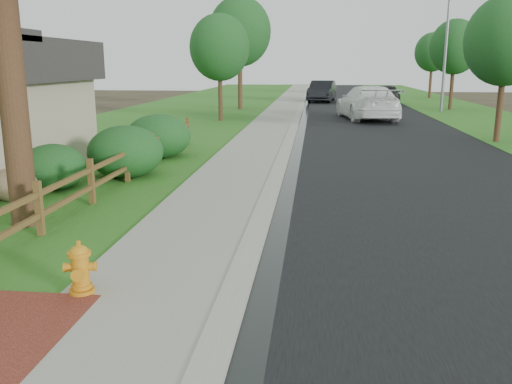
# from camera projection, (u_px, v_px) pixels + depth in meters

# --- Properties ---
(ground) EXTENTS (120.00, 120.00, 0.00)m
(ground) POSITION_uv_depth(u_px,v_px,m) (199.00, 314.00, 7.10)
(ground) COLOR #362C1D
(road) EXTENTS (8.00, 90.00, 0.02)m
(road) POSITION_uv_depth(u_px,v_px,m) (357.00, 108.00, 40.47)
(road) COLOR black
(road) RESTS_ON ground
(curb) EXTENTS (0.40, 90.00, 0.12)m
(curb) POSITION_uv_depth(u_px,v_px,m) (301.00, 106.00, 40.90)
(curb) COLOR gray
(curb) RESTS_ON ground
(wet_gutter) EXTENTS (0.50, 90.00, 0.00)m
(wet_gutter) POSITION_uv_depth(u_px,v_px,m) (306.00, 107.00, 40.87)
(wet_gutter) COLOR black
(wet_gutter) RESTS_ON road
(sidewalk) EXTENTS (2.20, 90.00, 0.10)m
(sidewalk) POSITION_uv_depth(u_px,v_px,m) (284.00, 106.00, 41.04)
(sidewalk) COLOR gray
(sidewalk) RESTS_ON ground
(grass_strip) EXTENTS (1.60, 90.00, 0.06)m
(grass_strip) POSITION_uv_depth(u_px,v_px,m) (259.00, 107.00, 41.24)
(grass_strip) COLOR #285718
(grass_strip) RESTS_ON ground
(lawn_near) EXTENTS (9.00, 90.00, 0.04)m
(lawn_near) POSITION_uv_depth(u_px,v_px,m) (192.00, 106.00, 41.79)
(lawn_near) COLOR #285718
(lawn_near) RESTS_ON ground
(verge_far) EXTENTS (6.00, 90.00, 0.04)m
(verge_far) POSITION_uv_depth(u_px,v_px,m) (453.00, 108.00, 39.74)
(verge_far) COLOR #285718
(verge_far) RESTS_ON ground
(ranch_fence) EXTENTS (0.12, 16.92, 1.10)m
(ranch_fence) POSITION_uv_depth(u_px,v_px,m) (110.00, 170.00, 13.53)
(ranch_fence) COLOR #4F351A
(ranch_fence) RESTS_ON ground
(fire_hydrant) EXTENTS (0.50, 0.40, 0.75)m
(fire_hydrant) POSITION_uv_depth(u_px,v_px,m) (80.00, 269.00, 7.43)
(fire_hydrant) COLOR orange
(fire_hydrant) RESTS_ON sidewalk
(white_suv) EXTENTS (3.66, 7.01, 1.94)m
(white_suv) POSITION_uv_depth(u_px,v_px,m) (367.00, 103.00, 31.65)
(white_suv) COLOR white
(white_suv) RESTS_ON road
(dark_car_mid) EXTENTS (2.99, 5.17, 1.66)m
(dark_car_mid) POSITION_uv_depth(u_px,v_px,m) (387.00, 94.00, 42.91)
(dark_car_mid) COLOR black
(dark_car_mid) RESTS_ON road
(dark_car_far) EXTENTS (2.66, 5.62, 1.78)m
(dark_car_far) POSITION_uv_depth(u_px,v_px,m) (322.00, 91.00, 46.58)
(dark_car_far) COLOR black
(dark_car_far) RESTS_ON road
(streetlight) EXTENTS (2.15, 0.60, 9.35)m
(streetlight) POSITION_uv_depth(u_px,v_px,m) (444.00, 31.00, 35.86)
(streetlight) COLOR gray
(streetlight) RESTS_ON ground
(boulder) EXTENTS (1.43, 1.25, 0.80)m
(boulder) POSITION_uv_depth(u_px,v_px,m) (13.00, 185.00, 12.84)
(boulder) COLOR brown
(boulder) RESTS_ON ground
(shrub_b) EXTENTS (2.70, 2.70, 1.50)m
(shrub_b) POSITION_uv_depth(u_px,v_px,m) (126.00, 152.00, 15.44)
(shrub_b) COLOR #163E16
(shrub_b) RESTS_ON ground
(shrub_c) EXTENTS (1.97, 1.97, 1.20)m
(shrub_c) POSITION_uv_depth(u_px,v_px,m) (53.00, 167.00, 13.98)
(shrub_c) COLOR #163E16
(shrub_c) RESTS_ON ground
(shrub_d) EXTENTS (2.92, 2.92, 1.52)m
(shrub_d) POSITION_uv_depth(u_px,v_px,m) (158.00, 136.00, 18.65)
(shrub_d) COLOR #163E16
(shrub_d) RESTS_ON ground
(tree_near_left) EXTENTS (3.34, 3.34, 5.93)m
(tree_near_left) POSITION_uv_depth(u_px,v_px,m) (220.00, 48.00, 30.00)
(tree_near_left) COLOR #382117
(tree_near_left) RESTS_ON ground
(tree_near_right) EXTENTS (3.28, 3.28, 5.91)m
(tree_near_right) POSITION_uv_depth(u_px,v_px,m) (506.00, 41.00, 21.64)
(tree_near_right) COLOR #382117
(tree_near_right) RESTS_ON ground
(tree_mid_left) EXTENTS (4.35, 4.35, 7.78)m
(tree_mid_left) POSITION_uv_depth(u_px,v_px,m) (240.00, 32.00, 37.66)
(tree_mid_left) COLOR #382117
(tree_mid_left) RESTS_ON ground
(tree_mid_right) EXTENTS (3.44, 3.44, 6.24)m
(tree_mid_right) POSITION_uv_depth(u_px,v_px,m) (455.00, 47.00, 37.50)
(tree_mid_right) COLOR #382117
(tree_mid_right) RESTS_ON ground
(tree_far_right) EXTENTS (3.31, 3.31, 6.10)m
(tree_far_right) POSITION_uv_depth(u_px,v_px,m) (433.00, 52.00, 50.78)
(tree_far_right) COLOR #382117
(tree_far_right) RESTS_ON ground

